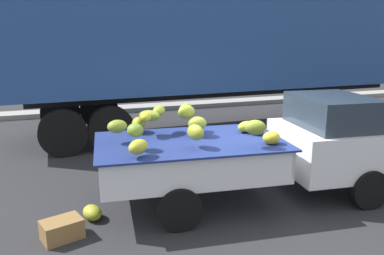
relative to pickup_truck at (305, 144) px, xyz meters
The scene contains 6 objects.
ground 1.41m from the pickup_truck, 165.52° to the left, with size 220.00×220.00×0.00m, color #28282B.
curb_strip 8.29m from the pickup_truck, 97.38° to the left, with size 80.00×0.80×0.16m, color gray.
pickup_truck is the anchor object (origin of this frame).
semi_trailer 5.13m from the pickup_truck, 83.02° to the left, with size 12.08×2.98×3.95m.
fallen_banana_bunch_near_tailgate 3.67m from the pickup_truck, behind, with size 0.39×0.26×0.21m, color #A6A729.
produce_crate 4.09m from the pickup_truck, behind, with size 0.52×0.36×0.28m, color olive.
Camera 1 is at (-2.72, -5.60, 2.74)m, focal length 35.61 mm.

